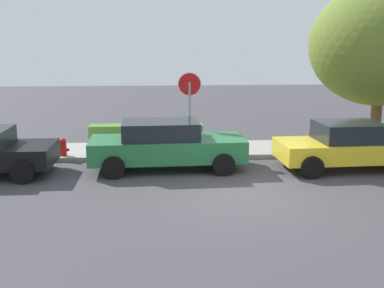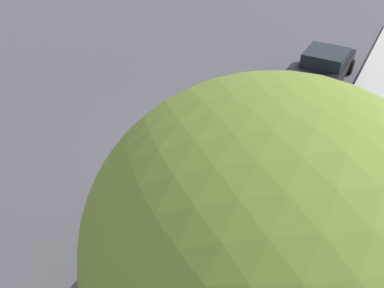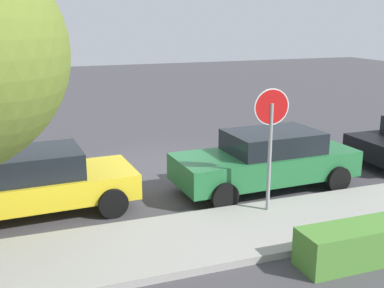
{
  "view_description": "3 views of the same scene",
  "coord_description": "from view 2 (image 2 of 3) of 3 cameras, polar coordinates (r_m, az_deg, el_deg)",
  "views": [
    {
      "loc": [
        -1.97,
        -11.16,
        3.74
      ],
      "look_at": [
        -1.04,
        1.92,
        0.92
      ],
      "focal_mm": 45.0,
      "sensor_mm": 36.0,
      "label": 1
    },
    {
      "loc": [
        8.27,
        5.03,
        7.2
      ],
      "look_at": [
        0.69,
        0.56,
        0.81
      ],
      "focal_mm": 35.0,
      "sensor_mm": 36.0,
      "label": 2
    },
    {
      "loc": [
        3.91,
        12.65,
        4.15
      ],
      "look_at": [
        -0.14,
        1.78,
        1.07
      ],
      "focal_mm": 45.0,
      "sensor_mm": 36.0,
      "label": 3
    }
  ],
  "objects": [
    {
      "name": "sidewalk_curb",
      "position": [
        10.92,
        22.1,
        -8.1
      ],
      "size": [
        32.0,
        2.28,
        0.14
      ],
      "primitive_type": "cube",
      "color": "#9E9B93",
      "rests_on": "ground_plane"
    },
    {
      "name": "parked_car_black",
      "position": [
        16.83,
        19.37,
        11.14
      ],
      "size": [
        4.11,
        2.02,
        1.33
      ],
      "color": "black",
      "rests_on": "ground_plane"
    },
    {
      "name": "stop_sign",
      "position": [
        10.69,
        21.92,
        3.28
      ],
      "size": [
        0.75,
        0.09,
        2.75
      ],
      "color": "gray",
      "rests_on": "ground_plane"
    },
    {
      "name": "fire_hydrant",
      "position": [
        14.98,
        23.31,
        5.67
      ],
      "size": [
        0.3,
        0.22,
        0.72
      ],
      "color": "red",
      "rests_on": "ground_plane"
    },
    {
      "name": "parked_car_yellow",
      "position": [
        8.45,
        0.36,
        -14.22
      ],
      "size": [
        4.16,
        2.11,
        1.41
      ],
      "color": "yellow",
      "rests_on": "ground_plane"
    },
    {
      "name": "ground_plane",
      "position": [
        12.07,
        -0.62,
        -0.68
      ],
      "size": [
        60.0,
        60.0,
        0.0
      ],
      "primitive_type": "plane",
      "color": "#423F44"
    },
    {
      "name": "street_tree_near_corner",
      "position": [
        4.77,
        11.8,
        -14.22
      ],
      "size": [
        4.5,
        4.5,
        5.58
      ],
      "color": "brown",
      "rests_on": "ground_plane"
    },
    {
      "name": "parked_car_green",
      "position": [
        12.17,
        14.67,
        2.61
      ],
      "size": [
        4.57,
        2.08,
        1.45
      ],
      "color": "#236B38",
      "rests_on": "ground_plane"
    }
  ]
}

